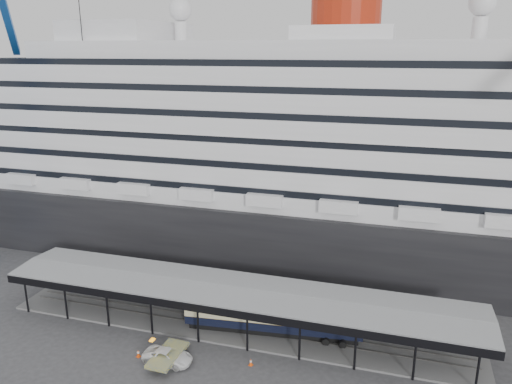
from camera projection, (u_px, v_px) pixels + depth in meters
ground at (220, 351)px, 54.53m from camera, size 200.00×200.00×0.00m
cruise_ship at (290, 137)px, 78.88m from camera, size 130.00×30.00×43.90m
platform_canopy at (234, 309)px, 58.48m from camera, size 56.00×9.18×5.30m
port_truck at (168, 356)px, 52.26m from camera, size 5.34×2.57×1.47m
pullman_carriage at (273, 314)px, 57.16m from camera, size 20.54×4.79×20.01m
traffic_cone_left at (138, 353)px, 53.33m from camera, size 0.54×0.54×0.84m
traffic_cone_mid at (175, 354)px, 53.42m from camera, size 0.41×0.41×0.66m
traffic_cone_right at (251, 362)px, 51.90m from camera, size 0.49×0.49×0.78m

